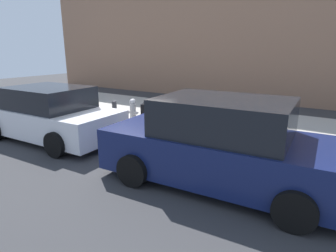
{
  "coord_description": "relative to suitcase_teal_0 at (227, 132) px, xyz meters",
  "views": [
    {
      "loc": [
        -5.83,
        6.47,
        2.57
      ],
      "look_at": [
        -1.89,
        0.34,
        0.57
      ],
      "focal_mm": 30.29,
      "sensor_mm": 36.0,
      "label": 1
    }
  ],
  "objects": [
    {
      "name": "suitcase_maroon_3",
      "position": [
        1.66,
        -0.01,
        0.01
      ],
      "size": [
        0.46,
        0.26,
        0.8
      ],
      "color": "maroon",
      "rests_on": "sidewalk_curb"
    },
    {
      "name": "ground_plane",
      "position": [
        3.21,
        0.59,
        -0.39
      ],
      "size": [
        40.0,
        40.0,
        0.0
      ],
      "primitive_type": "plane",
      "color": "#333335"
    },
    {
      "name": "parked_car_white_1",
      "position": [
        4.56,
        2.19,
        0.33
      ],
      "size": [
        4.35,
        2.2,
        1.53
      ],
      "color": "silver",
      "rests_on": "ground_plane"
    },
    {
      "name": "parked_car_navy_0",
      "position": [
        -0.73,
        2.19,
        0.39
      ],
      "size": [
        4.71,
        2.31,
        1.69
      ],
      "color": "#141E4C",
      "rests_on": "ground_plane"
    },
    {
      "name": "suitcase_silver_2",
      "position": [
        1.11,
        -0.01,
        0.11
      ],
      "size": [
        0.5,
        0.25,
        0.97
      ],
      "color": "#9EA0A8",
      "rests_on": "sidewalk_curb"
    },
    {
      "name": "suitcase_red_1",
      "position": [
        0.55,
        -0.1,
        0.11
      ],
      "size": [
        0.47,
        0.27,
        0.78
      ],
      "color": "red",
      "rests_on": "sidewalk_curb"
    },
    {
      "name": "suitcase_olive_4",
      "position": [
        2.2,
        -0.02,
        0.07
      ],
      "size": [
        0.46,
        0.26,
        0.9
      ],
      "color": "#59601E",
      "rests_on": "sidewalk_curb"
    },
    {
      "name": "suitcase_teal_0",
      "position": [
        0.0,
        0.0,
        0.0
      ],
      "size": [
        0.5,
        0.26,
        0.75
      ],
      "color": "#0F606B",
      "rests_on": "sidewalk_curb"
    },
    {
      "name": "suitcase_black_5",
      "position": [
        2.7,
        -0.02,
        0.11
      ],
      "size": [
        0.4,
        0.24,
        0.78
      ],
      "color": "black",
      "rests_on": "sidewalk_curb"
    },
    {
      "name": "fire_hydrant",
      "position": [
        3.33,
        -0.05,
        0.18
      ],
      "size": [
        0.39,
        0.21,
        0.84
      ],
      "color": "#99999E",
      "rests_on": "sidewalk_curb"
    },
    {
      "name": "sidewalk_curb",
      "position": [
        3.21,
        -1.91,
        -0.32
      ],
      "size": [
        18.0,
        5.0,
        0.14
      ],
      "primitive_type": "cube",
      "color": "#ADA89E",
      "rests_on": "ground_plane"
    },
    {
      "name": "parking_meter",
      "position": [
        -0.9,
        -0.3,
        0.57
      ],
      "size": [
        0.12,
        0.09,
        1.27
      ],
      "color": "slate",
      "rests_on": "sidewalk_curb"
    },
    {
      "name": "bollard_post",
      "position": [
        4.02,
        0.1,
        0.1
      ],
      "size": [
        0.16,
        0.16,
        0.72
      ],
      "primitive_type": "cylinder",
      "color": "#333338",
      "rests_on": "sidewalk_curb"
    }
  ]
}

